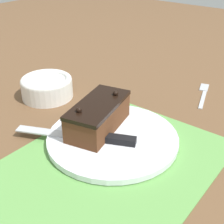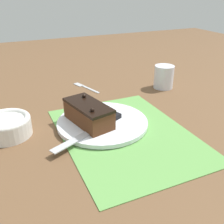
{
  "view_description": "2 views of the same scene",
  "coord_description": "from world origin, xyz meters",
  "px_view_note": "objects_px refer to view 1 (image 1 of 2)",
  "views": [
    {
      "loc": [
        -0.34,
        -0.28,
        0.37
      ],
      "look_at": [
        0.09,
        0.05,
        0.06
      ],
      "focal_mm": 50.0,
      "sensor_mm": 36.0,
      "label": 1
    },
    {
      "loc": [
        -0.56,
        0.29,
        0.38
      ],
      "look_at": [
        0.06,
        0.01,
        0.04
      ],
      "focal_mm": 42.0,
      "sensor_mm": 36.0,
      "label": 2
    }
  ],
  "objects_px": {
    "cake_plate": "(113,138)",
    "small_bowl": "(47,87)",
    "chocolate_cake": "(98,116)",
    "serving_knife": "(95,137)",
    "dessert_fork": "(204,93)"
  },
  "relations": [
    {
      "from": "cake_plate",
      "to": "small_bowl",
      "type": "relative_size",
      "value": 2.03
    },
    {
      "from": "chocolate_cake",
      "to": "serving_knife",
      "type": "bearing_deg",
      "value": -149.5
    },
    {
      "from": "chocolate_cake",
      "to": "small_bowl",
      "type": "distance_m",
      "value": 0.23
    },
    {
      "from": "cake_plate",
      "to": "chocolate_cake",
      "type": "distance_m",
      "value": 0.05
    },
    {
      "from": "chocolate_cake",
      "to": "dessert_fork",
      "type": "bearing_deg",
      "value": -16.91
    },
    {
      "from": "cake_plate",
      "to": "serving_knife",
      "type": "bearing_deg",
      "value": 149.37
    },
    {
      "from": "small_bowl",
      "to": "dessert_fork",
      "type": "relative_size",
      "value": 0.89
    },
    {
      "from": "serving_knife",
      "to": "dessert_fork",
      "type": "xyz_separation_m",
      "value": [
        0.36,
        -0.08,
        -0.02
      ]
    },
    {
      "from": "cake_plate",
      "to": "dessert_fork",
      "type": "bearing_deg",
      "value": -9.87
    },
    {
      "from": "dessert_fork",
      "to": "serving_knife",
      "type": "bearing_deg",
      "value": -119.35
    },
    {
      "from": "serving_knife",
      "to": "small_bowl",
      "type": "distance_m",
      "value": 0.26
    },
    {
      "from": "chocolate_cake",
      "to": "serving_knife",
      "type": "relative_size",
      "value": 0.74
    },
    {
      "from": "cake_plate",
      "to": "chocolate_cake",
      "type": "xyz_separation_m",
      "value": [
        0.0,
        0.04,
        0.04
      ]
    },
    {
      "from": "cake_plate",
      "to": "dessert_fork",
      "type": "height_order",
      "value": "cake_plate"
    },
    {
      "from": "serving_knife",
      "to": "dessert_fork",
      "type": "height_order",
      "value": "serving_knife"
    }
  ]
}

